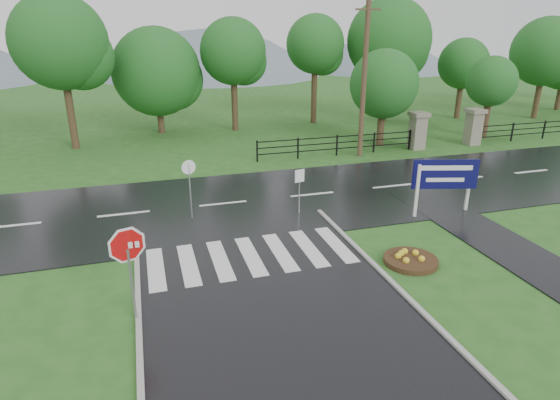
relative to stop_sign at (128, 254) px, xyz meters
name	(u,v)px	position (x,y,z in m)	size (l,w,h in m)	color
ground	(301,354)	(3.61, -2.42, -1.92)	(120.00, 120.00, 0.00)	#265B1E
main_road	(223,205)	(3.61, 7.58, -1.92)	(90.00, 8.00, 0.04)	black
walkway	(490,238)	(12.11, 1.58, -1.92)	(2.20, 11.00, 0.04)	black
crosswalk	(251,256)	(3.61, 2.58, -1.86)	(6.50, 2.80, 0.02)	silver
pillar_west	(418,130)	(16.61, 13.58, -0.75)	(1.00, 1.00, 2.24)	gray
pillar_east	(474,126)	(20.61, 13.58, -0.75)	(1.00, 1.00, 2.24)	gray
fence_west	(337,143)	(11.36, 13.58, -1.20)	(9.58, 0.08, 1.20)	black
hills	(188,175)	(7.10, 62.58, -17.46)	(102.00, 48.00, 48.00)	slate
treeline	(201,134)	(4.61, 21.58, -1.92)	(83.20, 5.20, 10.00)	#1B5820
stop_sign	(128,254)	(0.00, 0.00, 0.00)	(1.18, 0.40, 2.77)	#939399
estate_billboard	(445,177)	(11.76, 4.04, -0.38)	(2.50, 0.75, 2.25)	silver
flower_bed	(411,259)	(8.39, 0.74, -1.80)	(1.70, 1.70, 0.34)	#332111
reg_sign_small	(299,182)	(6.32, 5.63, -0.58)	(0.41, 0.10, 1.87)	#939399
reg_sign_round	(190,183)	(2.17, 6.39, -0.43)	(0.54, 0.17, 2.38)	#939399
utility_pole_east	(364,79)	(12.58, 13.08, 2.41)	(1.52, 0.28, 8.53)	#473523
entrance_tree_left	(384,84)	(14.93, 15.08, 1.83)	(4.13, 4.13, 5.84)	#3D2B1C
entrance_tree_right	(491,82)	(22.72, 15.08, 1.74)	(3.22, 3.22, 5.30)	#3D2B1C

